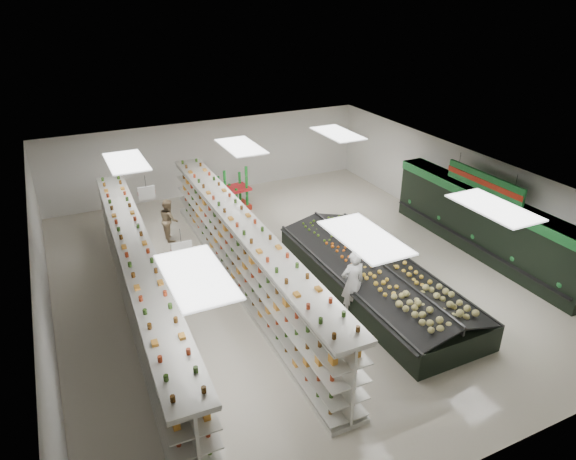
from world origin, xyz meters
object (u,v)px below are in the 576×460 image
gondola_center (244,257)px  shopper_background (169,220)px  soda_endcap (233,191)px  produce_island (374,276)px  shopper_main (353,283)px  gondola_left (142,288)px

gondola_center → shopper_background: 4.33m
gondola_center → shopper_background: size_ratio=8.15×
gondola_center → soda_endcap: (1.70, 5.67, -0.18)m
produce_island → shopper_main: 1.47m
gondola_center → shopper_background: gondola_center is taller
produce_island → shopper_main: (-1.21, -0.69, 0.47)m
gondola_center → produce_island: (3.38, -1.96, -0.49)m
gondola_center → produce_island: gondola_center is taller
gondola_left → shopper_background: size_ratio=7.98×
shopper_main → produce_island: bearing=-147.2°
gondola_center → shopper_main: gondola_center is taller
gondola_center → produce_island: bearing=-29.3°
gondola_left → shopper_main: 5.78m
gondola_left → produce_island: 6.73m
soda_endcap → shopper_background: 3.37m
gondola_center → shopper_background: bearing=108.2°
shopper_main → shopper_background: (-3.47, 6.77, -0.21)m
produce_island → shopper_background: size_ratio=4.89×
soda_endcap → gondola_center: bearing=-106.7°
soda_endcap → shopper_background: soda_endcap is taller
gondola_left → soda_endcap: 7.74m
gondola_left → soda_endcap: gondola_left is taller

